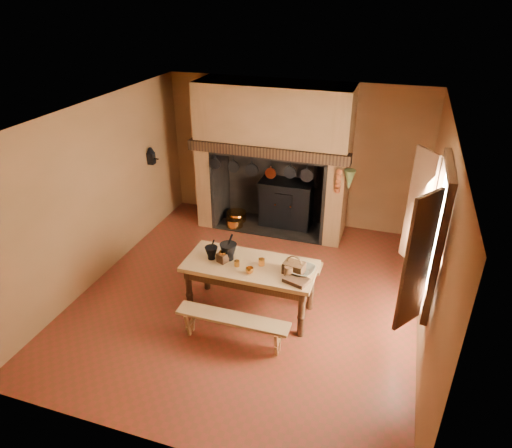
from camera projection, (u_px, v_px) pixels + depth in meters
The scene contains 28 objects.
floor at pixel (249, 295), 7.11m from camera, with size 5.50×5.50×0.00m, color maroon.
ceiling at pixel (248, 116), 5.80m from camera, with size 5.50×5.50×0.00m, color silver.
back_wall at pixel (294, 154), 8.77m from camera, with size 5.00×0.02×2.80m, color #96643C.
wall_left at pixel (97, 193), 7.14m from camera, with size 0.02×5.50×2.80m, color #96643C.
wall_right at pixel (435, 242), 5.78m from camera, with size 0.02×5.50×2.80m, color #96643C.
wall_front at pixel (151, 343), 4.14m from camera, with size 5.00×0.02×2.80m, color #96643C.
chimney_breast at pixel (273, 138), 8.29m from camera, with size 2.95×0.96×2.80m.
iron_range at pixel (287, 203), 8.96m from camera, with size 1.12×0.55×1.60m.
hearth_pans at pixel (235, 218), 9.22m from camera, with size 0.51×0.62×0.20m.
hanging_pans at pixel (263, 171), 8.09m from camera, with size 1.92×0.29×0.27m.
onion_string at pixel (338, 181), 7.72m from camera, with size 0.12×0.10×0.46m, color #B44F21, non-canonical shape.
herb_bunch at pixel (349, 180), 7.65m from camera, with size 0.20×0.20×0.35m, color #576530.
window at pixel (427, 234), 5.34m from camera, with size 0.39×1.75×1.76m.
wall_coffee_mill at pixel (151, 155), 8.37m from camera, with size 0.23×0.16×0.31m.
work_table at pixel (250, 272), 6.47m from camera, with size 1.86×0.83×0.81m.
bench_front at pixel (233, 324), 6.02m from camera, with size 1.53×0.27×0.43m.
bench_back at pixel (264, 265), 7.17m from camera, with size 1.81×0.32×0.51m.
mortar_large at pixel (228, 251), 6.46m from camera, with size 0.25×0.25×0.42m.
mortar_small at pixel (211, 252), 6.49m from camera, with size 0.19×0.19×0.32m.
coffee_grinder at pixel (223, 257), 6.43m from camera, with size 0.20×0.18×0.21m.
brass_mug_a at pixel (237, 263), 6.34m from camera, with size 0.08×0.08×0.09m, color orange.
brass_mug_b at pixel (262, 262), 6.36m from camera, with size 0.09×0.09×0.10m, color orange.
mixing_bowl at pixel (302, 270), 6.19m from camera, with size 0.36×0.36×0.09m, color #B1AB88.
stoneware_crock at pixel (289, 271), 6.11m from camera, with size 0.12×0.12×0.15m, color brown.
glass_jar at pixel (301, 266), 6.23m from camera, with size 0.08×0.08×0.14m, color beige.
wicker_basket at pixel (294, 267), 6.18m from camera, with size 0.31×0.24×0.27m.
wooden_tray at pixel (296, 280), 6.01m from camera, with size 0.31×0.22×0.05m, color #3D2113.
brass_cup at pixel (250, 270), 6.19m from camera, with size 0.11×0.11×0.09m, color orange.
Camera 1 is at (1.88, -5.46, 4.30)m, focal length 32.00 mm.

